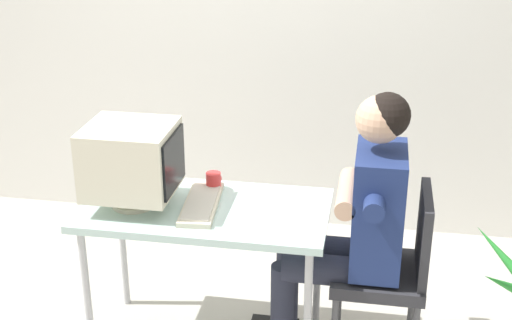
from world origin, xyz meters
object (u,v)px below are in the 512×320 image
person_seated (355,218)px  desk_mug (215,181)px  crt_monitor (132,160)px  office_chair (392,265)px  desk (205,219)px  keyboard (201,203)px

person_seated → desk_mug: (-0.68, 0.15, 0.06)m
crt_monitor → desk_mug: (0.33, 0.22, -0.18)m
office_chair → person_seated: person_seated is taller
desk → person_seated: size_ratio=0.87×
keyboard → desk_mug: size_ratio=4.95×
desk → desk_mug: size_ratio=12.51×
office_chair → crt_monitor: bearing=-176.4°
crt_monitor → keyboard: crt_monitor is taller
keyboard → person_seated: bearing=2.9°
desk_mug → office_chair: bearing=-9.8°
office_chair → keyboard: bearing=-177.7°
desk → crt_monitor: size_ratio=2.84×
keyboard → desk_mug: bearing=83.7°
keyboard → office_chair: bearing=2.3°
crt_monitor → office_chair: crt_monitor is taller
office_chair → desk: bearing=-177.6°
desk → person_seated: 0.69m
crt_monitor → desk_mug: bearing=34.3°
desk → desk_mug: desk_mug is taller
keyboard → desk: bearing=-0.1°
keyboard → office_chair: office_chair is taller
desk → desk_mug: 0.22m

